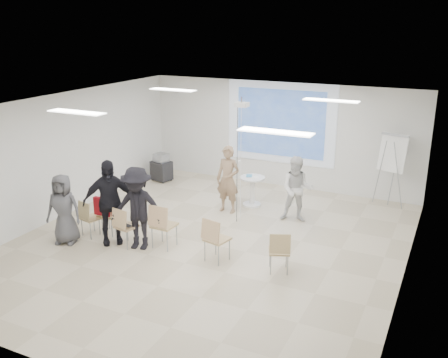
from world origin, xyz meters
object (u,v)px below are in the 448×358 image
at_px(audience_outer, 63,205).
at_px(chair_right_inner, 215,237).
at_px(chair_far_left, 89,216).
at_px(laptop, 127,225).
at_px(chair_left_mid, 107,212).
at_px(audience_mid, 137,203).
at_px(pedestal_table, 252,189).
at_px(audience_left, 108,196).
at_px(chair_right_far, 279,249).
at_px(player_left, 228,175).
at_px(chair_left_inner, 124,224).
at_px(chair_center, 162,223).
at_px(av_cart, 161,168).
at_px(player_right, 297,186).
at_px(flipchart_easel, 393,154).

bearing_deg(audience_outer, chair_right_inner, -7.71).
bearing_deg(chair_far_left, laptop, 15.07).
bearing_deg(laptop, chair_left_mid, -9.64).
distance_m(chair_left_mid, audience_mid, 1.17).
height_order(pedestal_table, audience_left, audience_left).
bearing_deg(audience_mid, chair_right_far, -8.32).
relative_size(player_left, chair_far_left, 2.29).
xyz_separation_m(pedestal_table, audience_mid, (-1.19, -3.38, 0.57)).
distance_m(chair_left_inner, laptop, 0.11).
bearing_deg(chair_center, av_cart, 123.71).
bearing_deg(audience_outer, chair_left_mid, 34.96).
bearing_deg(chair_center, audience_left, -168.01).
bearing_deg(audience_mid, chair_left_mid, 152.30).
xyz_separation_m(player_right, chair_center, (-2.08, -2.69, -0.30)).
relative_size(pedestal_table, flipchart_easel, 0.43).
relative_size(audience_mid, audience_outer, 1.17).
relative_size(pedestal_table, chair_far_left, 0.99).
bearing_deg(chair_right_far, audience_left, 161.21).
relative_size(player_right, laptop, 5.50).
height_order(chair_center, chair_right_inner, chair_center).
bearing_deg(chair_right_inner, chair_right_far, 17.71).
bearing_deg(av_cart, flipchart_easel, 19.55).
height_order(pedestal_table, audience_outer, audience_outer).
relative_size(chair_right_far, audience_outer, 0.49).
bearing_deg(av_cart, chair_left_inner, -54.01).
xyz_separation_m(player_left, chair_far_left, (-2.13, -2.73, -0.46)).
height_order(chair_center, audience_mid, audience_mid).
distance_m(pedestal_table, audience_outer, 4.76).
relative_size(player_right, chair_right_inner, 1.90).
distance_m(chair_left_inner, audience_outer, 1.38).
bearing_deg(pedestal_table, laptop, -113.72).
bearing_deg(chair_far_left, audience_outer, -104.41).
height_order(audience_left, av_cart, audience_left).
bearing_deg(chair_left_inner, chair_right_inner, 16.02).
bearing_deg(pedestal_table, flipchart_easel, 25.29).
bearing_deg(chair_left_mid, chair_right_far, -0.88).
height_order(player_right, audience_mid, audience_mid).
relative_size(chair_left_mid, chair_right_inner, 0.98).
xyz_separation_m(player_left, audience_mid, (-0.80, -2.73, 0.05)).
height_order(chair_left_inner, av_cart, chair_left_inner).
relative_size(chair_left_inner, chair_right_far, 1.04).
height_order(player_left, chair_right_far, player_left).
height_order(chair_left_inner, audience_outer, audience_outer).
distance_m(chair_right_far, audience_left, 3.81).
bearing_deg(laptop, pedestal_table, -103.37).
height_order(pedestal_table, player_left, player_left).
height_order(chair_left_mid, chair_left_inner, chair_left_mid).
height_order(audience_mid, flipchart_easel, audience_mid).
bearing_deg(audience_outer, chair_left_inner, -1.35).
xyz_separation_m(chair_left_inner, flipchart_easel, (4.70, 4.98, 0.89)).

